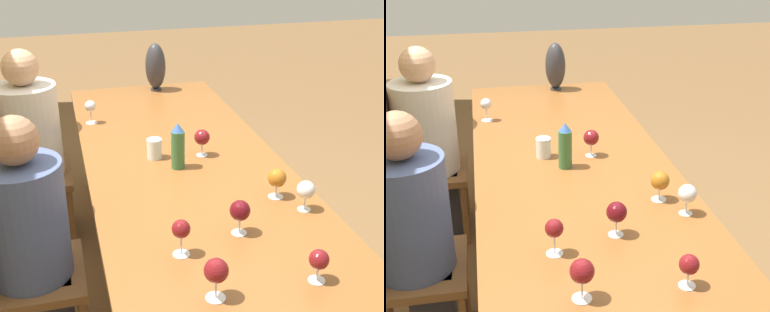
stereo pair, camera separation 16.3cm
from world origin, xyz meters
TOP-DOWN VIEW (x-y plane):
  - ground_plane at (0.00, 0.00)m, footprint 14.00×14.00m
  - dining_table at (0.00, 0.00)m, footprint 2.67×0.98m
  - water_bottle at (-0.08, 0.05)m, footprint 0.07×0.07m
  - water_tumbler at (0.06, 0.13)m, footprint 0.08×0.08m
  - vase at (1.20, -0.10)m, footprint 0.14×0.14m
  - wine_glass_0 at (-0.49, -0.30)m, footprint 0.08×0.08m
  - wine_glass_1 at (0.66, 0.40)m, footprint 0.07×0.07m
  - wine_glass_2 at (-0.72, -0.05)m, footprint 0.08×0.08m
  - wine_glass_3 at (-1.07, 0.16)m, footprint 0.08×0.08m
  - wine_glass_4 at (0.03, -0.11)m, footprint 0.08×0.08m
  - wine_glass_5 at (-1.08, -0.20)m, footprint 0.07×0.07m
  - wine_glass_6 at (-0.62, -0.37)m, footprint 0.08×0.08m
  - wine_glass_7 at (-0.81, 0.21)m, footprint 0.07×0.07m
  - chair_near at (-0.38, 0.85)m, footprint 0.44×0.44m
  - chair_far at (0.63, 0.85)m, footprint 0.44×0.44m
  - person_near at (-0.38, 0.76)m, footprint 0.35×0.35m
  - person_far at (0.63, 0.76)m, footprint 0.37×0.37m

SIDE VIEW (x-z plane):
  - ground_plane at x=0.00m, z-range 0.00..0.00m
  - chair_near at x=-0.38m, z-range 0.02..0.98m
  - chair_far at x=0.63m, z-range 0.02..0.98m
  - person_near at x=-0.38m, z-range 0.04..1.20m
  - person_far at x=0.63m, z-range 0.04..1.23m
  - dining_table at x=0.00m, z-range 0.30..1.03m
  - water_tumbler at x=0.06m, z-range 0.72..0.83m
  - wine_glass_5 at x=-1.08m, z-range 0.75..0.87m
  - wine_glass_0 at x=-0.49m, z-range 0.75..0.88m
  - wine_glass_6 at x=-0.62m, z-range 0.75..0.89m
  - wine_glass_4 at x=0.03m, z-range 0.75..0.90m
  - wine_glass_2 at x=-0.72m, z-range 0.75..0.90m
  - wine_glass_1 at x=0.66m, z-range 0.76..0.90m
  - wine_glass_7 at x=-0.81m, z-range 0.76..0.90m
  - wine_glass_3 at x=-1.07m, z-range 0.76..0.91m
  - water_bottle at x=-0.08m, z-range 0.72..0.95m
  - vase at x=1.20m, z-range 0.73..1.06m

